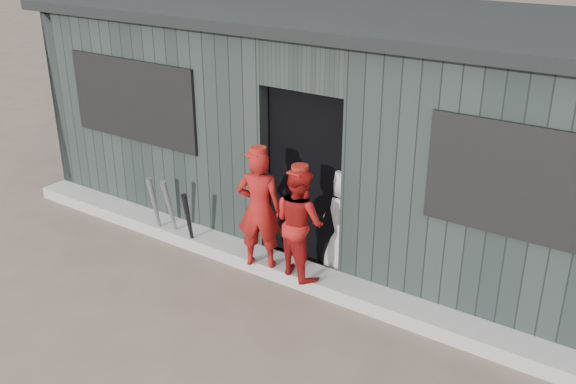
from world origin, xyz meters
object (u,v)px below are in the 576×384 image
Objects in this scene: bat_mid at (171,211)px; player_red_right at (299,222)px; player_red_left at (259,209)px; bat_right at (189,222)px; bat_left at (155,208)px; player_grey_back at (346,222)px; dugout at (369,124)px.

player_red_right is (1.77, 0.05, 0.32)m from bat_mid.
bat_mid is at bearing 21.55° from player_red_right.
player_red_left reaches higher than player_red_right.
bat_right is 0.59× the size of player_red_left.
player_red_left reaches higher than bat_left.
player_red_left is (1.32, -0.03, 0.38)m from bat_mid.
dugout is at bearing -83.06° from player_grey_back.
bat_left is at bearing -176.47° from bat_mid.
player_grey_back is at bearing 14.04° from bat_left.
bat_left is 0.24m from bat_mid.
player_grey_back is (1.71, 0.59, 0.24)m from bat_right.
bat_mid is 0.10× the size of dugout.
player_red_right reaches higher than bat_right.
bat_right is 1.50m from player_red_right.
bat_mid is 1.37m from player_red_left.
bat_left is 2.04m from player_red_right.
player_red_right is 0.58m from player_grey_back.
bat_left is 0.65× the size of player_grey_back.
player_red_right is at bearing 3.46° from bat_right.
bat_right is at bearing -124.15° from dugout.
dugout reaches higher than player_red_right.
bat_right is (0.32, -0.04, -0.04)m from bat_mid.
bat_right is (0.55, -0.02, -0.02)m from bat_left.
dugout is at bearing 49.13° from bat_mid.
player_grey_back is (2.27, 0.57, 0.22)m from bat_left.
bat_left is 0.68× the size of player_red_right.
dugout is (0.26, 1.85, 0.49)m from player_red_left.
dugout is (-0.19, 1.78, 0.55)m from player_red_right.
bat_mid is at bearing 3.53° from bat_left.
bat_mid is at bearing 2.82° from player_grey_back.
bat_mid is 0.69× the size of player_grey_back.
bat_left is 0.94× the size of bat_mid.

